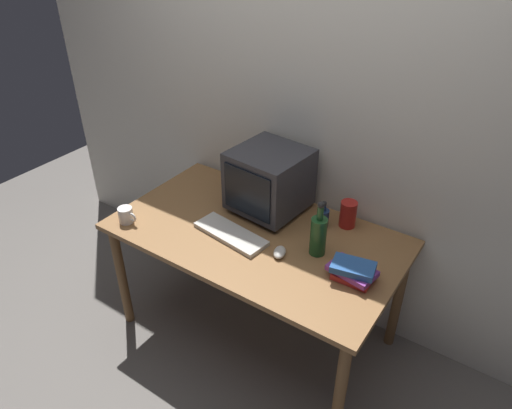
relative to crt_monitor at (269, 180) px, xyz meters
name	(u,v)px	position (x,y,z in m)	size (l,w,h in m)	color
ground_plane	(256,330)	(0.07, -0.23, -0.94)	(6.00, 6.00, 0.00)	slate
back_wall	(306,116)	(0.07, 0.27, 0.31)	(4.00, 0.08, 2.50)	silver
desk	(256,245)	(0.07, -0.23, -0.28)	(1.56, 0.87, 0.75)	olive
crt_monitor	(269,180)	(0.00, 0.00, 0.00)	(0.41, 0.42, 0.37)	#333338
keyboard	(231,234)	(-0.03, -0.33, -0.18)	(0.42, 0.15, 0.02)	beige
computer_mouse	(280,252)	(0.27, -0.32, -0.17)	(0.06, 0.10, 0.04)	beige
bottle_tall	(318,234)	(0.42, -0.20, -0.08)	(0.08, 0.08, 0.30)	#1E4C23
bottle_short	(323,217)	(0.33, 0.02, -0.13)	(0.07, 0.07, 0.16)	navy
book_stack	(353,271)	(0.65, -0.28, -0.15)	(0.24, 0.18, 0.09)	red
mug	(126,215)	(-0.58, -0.55, -0.15)	(0.12, 0.08, 0.09)	white
metal_canister	(348,214)	(0.44, 0.10, -0.12)	(0.09, 0.09, 0.15)	#A51E19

